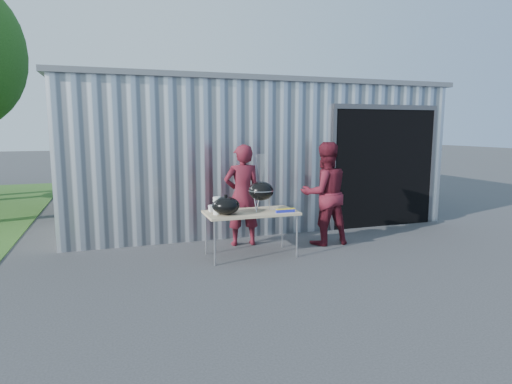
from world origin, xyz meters
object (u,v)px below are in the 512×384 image
object	(u,v)px
folding_table	(251,214)
person_bystander	(325,194)
person_cook	(242,195)
kettle_grill	(261,186)

from	to	relation	value
folding_table	person_bystander	xyz separation A→B (m)	(1.51, 0.30, 0.22)
person_cook	person_bystander	distance (m)	1.49
folding_table	person_bystander	world-z (taller)	person_bystander
folding_table	person_cook	bearing A→B (deg)	84.32
kettle_grill	person_bystander	distance (m)	1.39
folding_table	kettle_grill	distance (m)	0.49
kettle_grill	person_cook	bearing A→B (deg)	98.39
folding_table	kettle_grill	xyz separation A→B (m)	(0.18, 0.00, 0.46)
person_bystander	kettle_grill	bearing A→B (deg)	14.12
folding_table	person_bystander	bearing A→B (deg)	11.30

